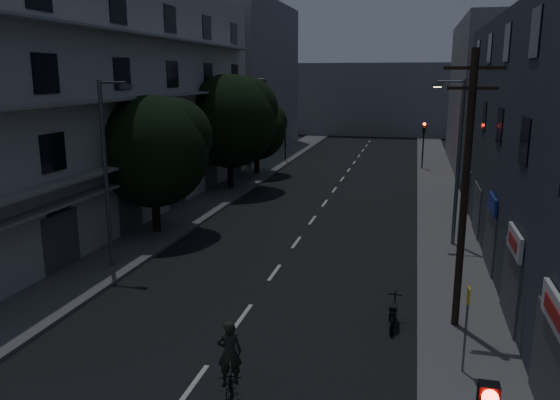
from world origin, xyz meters
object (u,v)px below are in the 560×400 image
at_px(motorcycle, 393,315).
at_px(cyclist, 230,373).
at_px(utility_pole, 465,187).
at_px(bus_stop_sign, 467,314).

xyz_separation_m(motorcycle, cyclist, (-3.97, -5.35, 0.32)).
bearing_deg(motorcycle, cyclist, -124.36).
bearing_deg(motorcycle, utility_pole, 12.68).
bearing_deg(bus_stop_sign, utility_pole, 90.35).
bearing_deg(utility_pole, bus_stop_sign, -89.65).
relative_size(motorcycle, cyclist, 0.76).
bearing_deg(bus_stop_sign, motorcycle, 127.13).
distance_m(utility_pole, motorcycle, 4.89).
bearing_deg(motorcycle, bus_stop_sign, -50.60).
relative_size(utility_pole, bus_stop_sign, 3.56).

